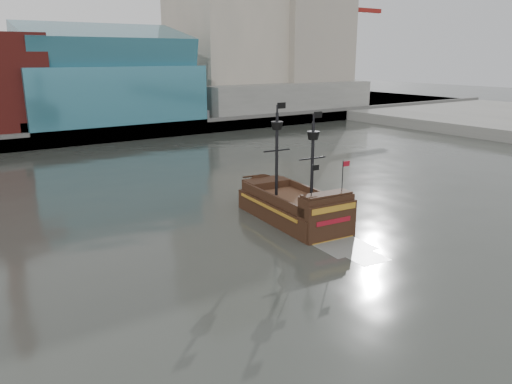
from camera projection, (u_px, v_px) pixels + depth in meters
ground at (359, 309)px, 27.95m from camera, size 400.00×400.00×0.00m
promenade_far at (27, 121)px, 100.73m from camera, size 220.00×60.00×2.00m
seawall at (65, 138)px, 77.23m from camera, size 220.00×1.00×2.60m
crane_a at (347, 34)px, 131.03m from camera, size 22.50×4.00×32.25m
crane_b at (346, 49)px, 145.16m from camera, size 19.10×4.00×26.25m
pirate_ship at (293, 210)px, 42.60m from camera, size 5.52×14.58×10.68m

